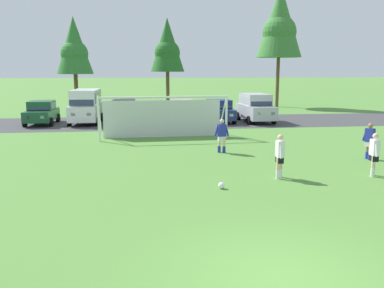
# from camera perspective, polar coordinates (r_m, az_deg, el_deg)

# --- Properties ---
(ground_plane) EXTENTS (400.00, 400.00, 0.00)m
(ground_plane) POSITION_cam_1_polar(r_m,az_deg,el_deg) (22.48, -0.57, 0.20)
(ground_plane) COLOR #518438
(parking_lot_strip) EXTENTS (52.00, 8.40, 0.01)m
(parking_lot_strip) POSITION_cam_1_polar(r_m,az_deg,el_deg) (31.50, -2.59, 3.11)
(parking_lot_strip) COLOR #3D3D3F
(parking_lot_strip) RESTS_ON ground
(soccer_ball) EXTENTS (0.22, 0.22, 0.22)m
(soccer_ball) POSITION_cam_1_polar(r_m,az_deg,el_deg) (13.81, 4.15, -5.83)
(soccer_ball) COLOR white
(soccer_ball) RESTS_ON ground
(soccer_goal) EXTENTS (7.48, 2.17, 2.57)m
(soccer_goal) POSITION_cam_1_polar(r_m,az_deg,el_deg) (24.08, -4.10, 3.96)
(soccer_goal) COLOR white
(soccer_goal) RESTS_ON ground
(player_striker_near) EXTENTS (0.75, 0.31, 1.64)m
(player_striker_near) POSITION_cam_1_polar(r_m,az_deg,el_deg) (19.67, 4.19, 1.15)
(player_striker_near) COLOR beige
(player_striker_near) RESTS_ON ground
(player_midfield_center) EXTENTS (0.32, 0.73, 1.64)m
(player_midfield_center) POSITION_cam_1_polar(r_m,az_deg,el_deg) (15.29, 12.19, -1.70)
(player_midfield_center) COLOR beige
(player_midfield_center) RESTS_ON ground
(player_winger_left) EXTENTS (0.41, 0.71, 1.64)m
(player_winger_left) POSITION_cam_1_polar(r_m,az_deg,el_deg) (19.77, 23.61, 0.36)
(player_winger_left) COLOR #936B4C
(player_winger_left) RESTS_ON ground
(player_winger_right) EXTENTS (0.29, 0.72, 1.64)m
(player_winger_right) POSITION_cam_1_polar(r_m,az_deg,el_deg) (16.70, 24.17, -1.38)
(player_winger_right) COLOR beige
(player_winger_right) RESTS_ON ground
(parked_car_slot_far_left) EXTENTS (2.05, 4.20, 1.72)m
(parked_car_slot_far_left) POSITION_cam_1_polar(r_m,az_deg,el_deg) (32.07, -20.32, 4.17)
(parked_car_slot_far_left) COLOR #194C2D
(parked_car_slot_far_left) RESTS_ON ground
(parked_car_slot_left) EXTENTS (2.29, 4.85, 2.52)m
(parked_car_slot_left) POSITION_cam_1_polar(r_m,az_deg,el_deg) (31.64, -14.64, 5.25)
(parked_car_slot_left) COLOR silver
(parked_car_slot_left) RESTS_ON ground
(parked_car_slot_center_left) EXTENTS (2.13, 4.25, 1.72)m
(parked_car_slot_center_left) POSITION_cam_1_polar(r_m,az_deg,el_deg) (32.01, -9.48, 4.66)
(parked_car_slot_center_left) COLOR black
(parked_car_slot_center_left) RESTS_ON ground
(parked_car_slot_center) EXTENTS (2.12, 4.25, 1.72)m
(parked_car_slot_center) POSITION_cam_1_polar(r_m,az_deg,el_deg) (31.49, -1.45, 4.71)
(parked_car_slot_center) COLOR tan
(parked_car_slot_center) RESTS_ON ground
(parked_car_slot_center_right) EXTENTS (2.10, 4.23, 1.72)m
(parked_car_slot_center_right) POSITION_cam_1_polar(r_m,az_deg,el_deg) (31.50, 3.87, 4.69)
(parked_car_slot_center_right) COLOR navy
(parked_car_slot_center_right) RESTS_ON ground
(parked_car_slot_right) EXTENTS (2.27, 4.67, 2.16)m
(parked_car_slot_right) POSITION_cam_1_polar(r_m,az_deg,el_deg) (31.82, 8.89, 5.08)
(parked_car_slot_right) COLOR #B2B2BC
(parked_car_slot_right) RESTS_ON ground
(tree_left_edge) EXTENTS (3.25, 3.25, 8.67)m
(tree_left_edge) POSITION_cam_1_polar(r_m,az_deg,el_deg) (38.86, -16.19, 12.86)
(tree_left_edge) COLOR brown
(tree_left_edge) RESTS_ON ground
(tree_mid_left) EXTENTS (3.42, 3.42, 9.12)m
(tree_mid_left) POSITION_cam_1_polar(r_m,az_deg,el_deg) (42.07, -3.48, 13.44)
(tree_mid_left) COLOR brown
(tree_mid_left) RESTS_ON ground
(tree_center_back) EXTENTS (4.78, 4.78, 12.75)m
(tree_center_back) POSITION_cam_1_polar(r_m,az_deg,el_deg) (45.66, 12.19, 16.15)
(tree_center_back) COLOR brown
(tree_center_back) RESTS_ON ground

